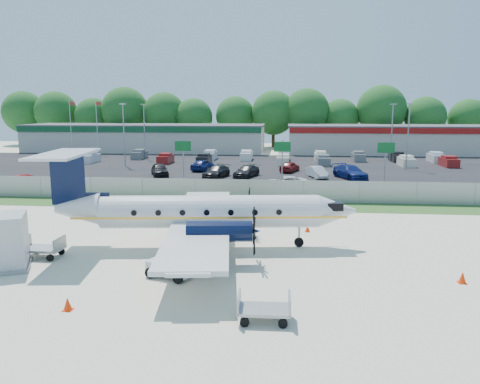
# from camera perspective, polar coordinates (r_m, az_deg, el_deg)

# --- Properties ---
(ground) EXTENTS (170.00, 170.00, 0.00)m
(ground) POSITION_cam_1_polar(r_m,az_deg,el_deg) (29.58, -1.13, -6.46)
(ground) COLOR beige
(ground) RESTS_ON ground
(grass_verge) EXTENTS (170.00, 4.00, 0.02)m
(grass_verge) POSITION_cam_1_polar(r_m,az_deg,el_deg) (41.16, 0.80, -1.65)
(grass_verge) COLOR #2D561E
(grass_verge) RESTS_ON ground
(access_road) EXTENTS (170.00, 8.00, 0.02)m
(access_road) POSITION_cam_1_polar(r_m,az_deg,el_deg) (48.01, 1.49, 0.07)
(access_road) COLOR black
(access_road) RESTS_ON ground
(parking_lot) EXTENTS (170.00, 32.00, 0.02)m
(parking_lot) POSITION_cam_1_polar(r_m,az_deg,el_deg) (68.74, 2.73, 3.17)
(parking_lot) COLOR black
(parking_lot) RESTS_ON ground
(perimeter_fence) EXTENTS (120.00, 0.06, 1.99)m
(perimeter_fence) POSITION_cam_1_polar(r_m,az_deg,el_deg) (42.93, 1.03, 0.20)
(perimeter_fence) COLOR gray
(perimeter_fence) RESTS_ON ground
(building_west) EXTENTS (46.40, 12.40, 5.24)m
(building_west) POSITION_cam_1_polar(r_m,az_deg,el_deg) (94.35, -11.38, 6.51)
(building_west) COLOR beige
(building_west) RESTS_ON ground
(building_east) EXTENTS (44.40, 12.40, 5.24)m
(building_east) POSITION_cam_1_polar(r_m,az_deg,el_deg) (93.12, 19.74, 6.07)
(building_east) COLOR beige
(building_east) RESTS_ON ground
(sign_left) EXTENTS (1.80, 0.26, 5.00)m
(sign_left) POSITION_cam_1_polar(r_m,az_deg,el_deg) (52.51, -6.95, 4.85)
(sign_left) COLOR gray
(sign_left) RESTS_ON ground
(sign_mid) EXTENTS (1.80, 0.26, 5.00)m
(sign_mid) POSITION_cam_1_polar(r_m,az_deg,el_deg) (51.28, 5.18, 4.75)
(sign_mid) COLOR gray
(sign_mid) RESTS_ON ground
(sign_right) EXTENTS (1.80, 0.26, 5.00)m
(sign_right) POSITION_cam_1_polar(r_m,az_deg,el_deg) (52.38, 17.34, 4.44)
(sign_right) COLOR gray
(sign_right) RESTS_ON ground
(flagpole_west) EXTENTS (1.06, 0.12, 10.00)m
(flagpole_west) POSITION_cam_1_polar(r_m,az_deg,el_deg) (91.97, -19.92, 7.89)
(flagpole_west) COLOR silver
(flagpole_west) RESTS_ON ground
(flagpole_east) EXTENTS (1.06, 0.12, 10.00)m
(flagpole_east) POSITION_cam_1_polar(r_m,az_deg,el_deg) (89.95, -17.01, 8.01)
(flagpole_east) COLOR silver
(flagpole_east) RESTS_ON ground
(light_pole_nw) EXTENTS (0.90, 0.35, 9.09)m
(light_pole_nw) POSITION_cam_1_polar(r_m,az_deg,el_deg) (70.20, -13.98, 7.30)
(light_pole_nw) COLOR gray
(light_pole_nw) RESTS_ON ground
(light_pole_ne) EXTENTS (0.90, 0.35, 9.09)m
(light_pole_ne) POSITION_cam_1_polar(r_m,az_deg,el_deg) (68.29, 19.82, 6.93)
(light_pole_ne) COLOR gray
(light_pole_ne) RESTS_ON ground
(light_pole_sw) EXTENTS (0.90, 0.35, 9.09)m
(light_pole_sw) POSITION_cam_1_polar(r_m,az_deg,el_deg) (79.69, -11.59, 7.72)
(light_pole_sw) COLOR gray
(light_pole_sw) RESTS_ON ground
(light_pole_se) EXTENTS (0.90, 0.35, 9.09)m
(light_pole_se) POSITION_cam_1_polar(r_m,az_deg,el_deg) (78.01, 18.03, 7.38)
(light_pole_se) COLOR gray
(light_pole_se) RESTS_ON ground
(tree_line) EXTENTS (112.00, 6.00, 14.00)m
(tree_line) POSITION_cam_1_polar(r_m,az_deg,el_deg) (102.54, 3.68, 5.51)
(tree_line) COLOR #185118
(tree_line) RESTS_ON ground
(aircraft) EXTENTS (19.13, 18.82, 5.87)m
(aircraft) POSITION_cam_1_polar(r_m,az_deg,el_deg) (28.58, -4.51, -2.40)
(aircraft) COLOR silver
(aircraft) RESTS_ON ground
(pushback_tug) EXTENTS (2.66, 2.32, 1.25)m
(pushback_tug) POSITION_cam_1_polar(r_m,az_deg,el_deg) (24.34, -8.08, -8.82)
(pushback_tug) COLOR silver
(pushback_tug) RESTS_ON ground
(baggage_cart_near) EXTENTS (2.33, 1.46, 1.20)m
(baggage_cart_near) POSITION_cam_1_polar(r_m,az_deg,el_deg) (29.35, -22.97, -6.30)
(baggage_cart_near) COLOR gray
(baggage_cart_near) RESTS_ON ground
(baggage_cart_far) EXTENTS (2.17, 1.35, 1.13)m
(baggage_cart_far) POSITION_cam_1_polar(r_m,az_deg,el_deg) (19.46, 2.96, -14.01)
(baggage_cart_far) COLOR gray
(baggage_cart_far) RESTS_ON ground
(service_container) EXTENTS (3.48, 3.48, 2.93)m
(service_container) POSITION_cam_1_polar(r_m,az_deg,el_deg) (28.08, -27.05, -5.64)
(service_container) COLOR #B8BBC0
(service_container) RESTS_ON ground
(cone_nose) EXTENTS (0.41, 0.41, 0.58)m
(cone_nose) POSITION_cam_1_polar(r_m,az_deg,el_deg) (25.79, 25.48, -9.42)
(cone_nose) COLOR #FF3208
(cone_nose) RESTS_ON ground
(cone_port_wing) EXTENTS (0.40, 0.40, 0.57)m
(cone_port_wing) POSITION_cam_1_polar(r_m,az_deg,el_deg) (21.74, -20.28, -12.71)
(cone_port_wing) COLOR #FF3208
(cone_port_wing) RESTS_ON ground
(cone_starboard_wing) EXTENTS (0.35, 0.35, 0.50)m
(cone_starboard_wing) POSITION_cam_1_polar(r_m,az_deg,el_deg) (32.87, 8.23, -4.43)
(cone_starboard_wing) COLOR #FF3208
(cone_starboard_wing) RESTS_ON ground
(road_car_west) EXTENTS (5.37, 2.72, 1.69)m
(road_car_west) POSITION_cam_1_polar(r_m,az_deg,el_deg) (52.83, -24.74, 0.05)
(road_car_west) COLOR maroon
(road_car_west) RESTS_ON ground
(road_car_mid) EXTENTS (5.32, 3.24, 1.38)m
(road_car_mid) POSITION_cam_1_polar(r_m,az_deg,el_deg) (49.55, 5.54, 0.34)
(road_car_mid) COLOR silver
(road_car_mid) RESTS_ON ground
(parked_car_a) EXTENTS (3.45, 5.07, 1.60)m
(parked_car_a) POSITION_cam_1_polar(r_m,az_deg,el_deg) (59.78, -9.74, 1.95)
(parked_car_a) COLOR black
(parked_car_a) RESTS_ON ground
(parked_car_b) EXTENTS (3.35, 5.45, 1.48)m
(parked_car_b) POSITION_cam_1_polar(r_m,az_deg,el_deg) (57.59, -2.89, 1.77)
(parked_car_b) COLOR black
(parked_car_b) RESTS_ON ground
(parked_car_c) EXTENTS (3.49, 5.27, 1.42)m
(parked_car_c) POSITION_cam_1_polar(r_m,az_deg,el_deg) (58.08, 0.81, 1.85)
(parked_car_c) COLOR black
(parked_car_c) RESTS_ON ground
(parked_car_d) EXTENTS (2.74, 4.48, 1.39)m
(parked_car_d) POSITION_cam_1_polar(r_m,az_deg,el_deg) (58.10, 9.36, 1.72)
(parked_car_d) COLOR silver
(parked_car_d) RESTS_ON ground
(parked_car_e) EXTENTS (4.33, 6.10, 1.64)m
(parked_car_e) POSITION_cam_1_polar(r_m,az_deg,el_deg) (58.18, 13.25, 1.59)
(parked_car_e) COLOR navy
(parked_car_e) RESTS_ON ground
(parked_car_f) EXTENTS (3.02, 4.90, 1.56)m
(parked_car_f) POSITION_cam_1_polar(r_m,az_deg,el_deg) (64.02, -4.57, 2.61)
(parked_car_f) COLOR navy
(parked_car_f) RESTS_ON ground
(parked_car_g) EXTENTS (3.05, 4.59, 1.45)m
(parked_car_g) POSITION_cam_1_polar(r_m,az_deg,el_deg) (62.84, 6.06, 2.44)
(parked_car_g) COLOR maroon
(parked_car_g) RESTS_ON ground
(far_parking_rows) EXTENTS (56.00, 10.00, 1.60)m
(far_parking_rows) POSITION_cam_1_polar(r_m,az_deg,el_deg) (73.70, 2.93, 3.64)
(far_parking_rows) COLOR gray
(far_parking_rows) RESTS_ON ground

